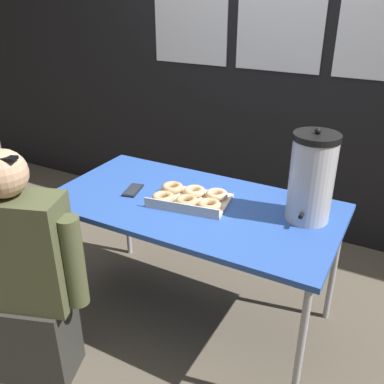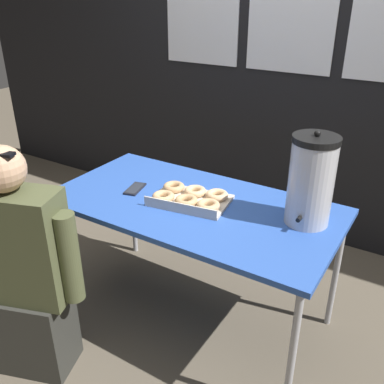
{
  "view_description": "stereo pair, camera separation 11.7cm",
  "coord_description": "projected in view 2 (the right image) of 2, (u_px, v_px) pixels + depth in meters",
  "views": [
    {
      "loc": [
        0.9,
        -1.68,
        1.71
      ],
      "look_at": [
        -0.0,
        0.0,
        0.77
      ],
      "focal_mm": 40.0,
      "sensor_mm": 36.0,
      "label": 1
    },
    {
      "loc": [
        1.0,
        -1.62,
        1.71
      ],
      "look_at": [
        -0.0,
        0.0,
        0.77
      ],
      "focal_mm": 40.0,
      "sensor_mm": 36.0,
      "label": 2
    }
  ],
  "objects": [
    {
      "name": "ground_plane",
      "position": [
        193.0,
        312.0,
        2.46
      ],
      "size": [
        12.0,
        12.0,
        0.0
      ],
      "primitive_type": "plane",
      "color": "brown"
    },
    {
      "name": "person_seated",
      "position": [
        24.0,
        274.0,
        1.91
      ],
      "size": [
        0.54,
        0.33,
        1.15
      ],
      "rotation": [
        0.0,
        0.0,
        3.48
      ],
      "color": "#33332D",
      "rests_on": "ground"
    },
    {
      "name": "back_wall",
      "position": [
        289.0,
        66.0,
        2.88
      ],
      "size": [
        6.0,
        0.11,
        2.41
      ],
      "color": "black",
      "rests_on": "ground"
    },
    {
      "name": "coffee_urn",
      "position": [
        311.0,
        181.0,
        1.89
      ],
      "size": [
        0.21,
        0.23,
        0.44
      ],
      "color": "silver",
      "rests_on": "folding_table"
    },
    {
      "name": "folding_table",
      "position": [
        193.0,
        211.0,
        2.17
      ],
      "size": [
        1.45,
        0.75,
        0.71
      ],
      "color": "#2D56B2",
      "rests_on": "ground"
    },
    {
      "name": "donut_box",
      "position": [
        190.0,
        198.0,
        2.15
      ],
      "size": [
        0.42,
        0.32,
        0.05
      ],
      "rotation": [
        0.0,
        0.0,
        0.15
      ],
      "color": "beige",
      "rests_on": "folding_table"
    },
    {
      "name": "cell_phone",
      "position": [
        135.0,
        189.0,
        2.29
      ],
      "size": [
        0.1,
        0.16,
        0.01
      ],
      "rotation": [
        0.0,
        0.0,
        0.24
      ],
      "color": "black",
      "rests_on": "folding_table"
    }
  ]
}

